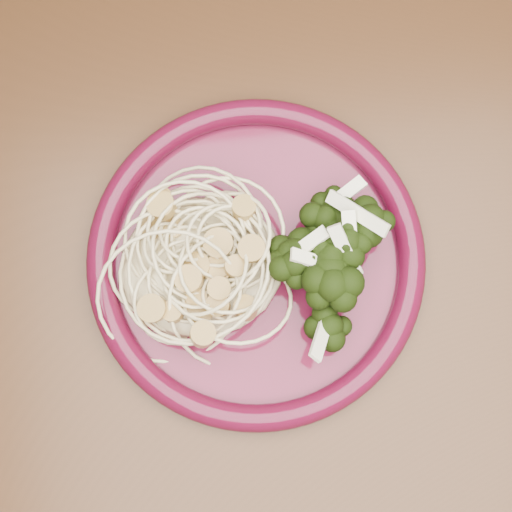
{
  "coord_description": "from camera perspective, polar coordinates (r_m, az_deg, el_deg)",
  "views": [
    {
      "loc": [
        0.1,
        -0.13,
        1.28
      ],
      "look_at": [
        0.11,
        -0.03,
        0.77
      ],
      "focal_mm": 50.0,
      "sensor_mm": 36.0,
      "label": 1
    }
  ],
  "objects": [
    {
      "name": "dining_table",
      "position": [
        0.65,
        -10.32,
        -0.7
      ],
      "size": [
        1.2,
        0.8,
        0.75
      ],
      "color": "#472814",
      "rests_on": "ground"
    },
    {
      "name": "dinner_plate",
      "position": [
        0.53,
        -0.0,
        -0.23
      ],
      "size": [
        0.26,
        0.26,
        0.02
      ],
      "rotation": [
        0.0,
        0.0,
        0.02
      ],
      "color": "#541026",
      "rests_on": "dining_table"
    },
    {
      "name": "scallop_cluster",
      "position": [
        0.49,
        -4.75,
        0.1
      ],
      "size": [
        0.11,
        0.11,
        0.04
      ],
      "primitive_type": null,
      "rotation": [
        0.0,
        0.0,
        0.02
      ],
      "color": "tan",
      "rests_on": "spaghetti_pile"
    },
    {
      "name": "spaghetti_pile",
      "position": [
        0.52,
        -4.46,
        -0.63
      ],
      "size": [
        0.13,
        0.11,
        0.03
      ],
      "primitive_type": "ellipsoid",
      "rotation": [
        0.0,
        0.0,
        0.02
      ],
      "color": "beige",
      "rests_on": "dinner_plate"
    },
    {
      "name": "onion_garnish",
      "position": [
        0.49,
        5.82,
        1.65
      ],
      "size": [
        0.06,
        0.08,
        0.05
      ],
      "primitive_type": null,
      "rotation": [
        0.0,
        0.0,
        0.02
      ],
      "color": "white",
      "rests_on": "broccoli_pile"
    },
    {
      "name": "broccoli_pile",
      "position": [
        0.52,
        5.51,
        0.93
      ],
      "size": [
        0.08,
        0.13,
        0.04
      ],
      "primitive_type": "ellipsoid",
      "rotation": [
        0.0,
        0.0,
        0.02
      ],
      "color": "black",
      "rests_on": "dinner_plate"
    }
  ]
}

